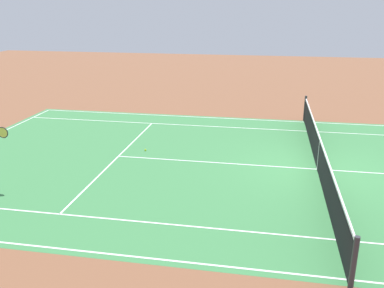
{
  "coord_description": "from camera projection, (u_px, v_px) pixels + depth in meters",
  "views": [
    {
      "loc": [
        1.64,
        12.38,
        4.8
      ],
      "look_at": [
        3.74,
        0.93,
        0.9
      ],
      "focal_mm": 39.07,
      "sensor_mm": 36.0,
      "label": 1
    }
  ],
  "objects": [
    {
      "name": "ground_plane",
      "position": [
        317.0,
        169.0,
        12.79
      ],
      "size": [
        60.0,
        60.0,
        0.0
      ],
      "primitive_type": "plane",
      "color": "brown"
    },
    {
      "name": "court_slab",
      "position": [
        317.0,
        169.0,
        12.79
      ],
      "size": [
        24.2,
        11.4,
        0.0
      ],
      "primitive_type": "cube",
      "color": "#387A42",
      "rests_on": "ground_plane"
    },
    {
      "name": "court_line_markings",
      "position": [
        317.0,
        169.0,
        12.79
      ],
      "size": [
        23.85,
        11.05,
        0.01
      ],
      "color": "white",
      "rests_on": "ground_plane"
    },
    {
      "name": "tennis_net",
      "position": [
        319.0,
        154.0,
        12.64
      ],
      "size": [
        0.1,
        11.7,
        1.08
      ],
      "color": "#2D2D33",
      "rests_on": "ground_plane"
    },
    {
      "name": "tennis_ball",
      "position": [
        145.0,
        150.0,
        14.39
      ],
      "size": [
        0.07,
        0.07,
        0.07
      ],
      "primitive_type": "sphere",
      "color": "#CCE01E",
      "rests_on": "ground_plane"
    }
  ]
}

